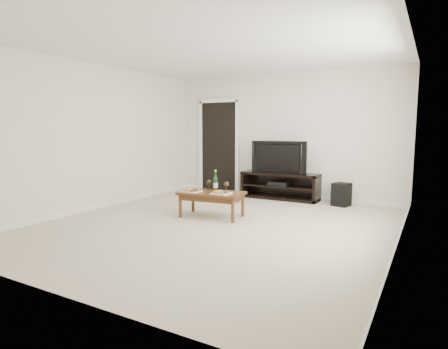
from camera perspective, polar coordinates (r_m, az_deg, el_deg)
floor at (r=5.73m, az=-1.13°, el=-7.73°), size 5.50×5.50×0.00m
back_wall at (r=8.05m, az=8.97°, el=5.80°), size 5.00×0.04×2.60m
ceiling at (r=5.66m, az=-1.20°, el=18.87°), size 5.00×5.50×0.04m
doorway at (r=8.69m, az=-0.79°, el=4.16°), size 0.90×0.02×2.05m
media_console at (r=7.86m, az=8.50°, el=-1.72°), size 1.62×0.45×0.55m
television at (r=7.79m, az=8.58°, el=2.68°), size 1.15×0.24×0.66m
av_receiver at (r=7.85m, az=8.32°, el=-1.36°), size 0.42×0.33×0.08m
subwoofer at (r=7.43m, az=17.45°, el=-2.92°), size 0.35×0.35×0.44m
coffee_table at (r=6.20m, az=-1.89°, el=-4.59°), size 1.11×0.69×0.42m
plate_left at (r=6.18m, az=-4.97°, el=-2.35°), size 0.27×0.27×0.07m
plate_right at (r=5.96m, az=-0.39°, el=-2.67°), size 0.27×0.27×0.07m
wine_bottle at (r=6.29m, az=-1.30°, el=-0.86°), size 0.07×0.07×0.35m
goblet_left at (r=6.40m, az=-2.31°, el=-1.55°), size 0.09×0.09×0.17m
goblet_right at (r=6.18m, az=0.38°, el=-1.84°), size 0.09×0.09×0.17m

